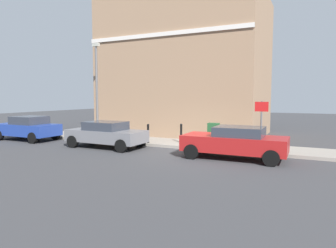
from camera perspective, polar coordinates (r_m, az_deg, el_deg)
ground at (r=14.19m, az=5.22°, el=-5.58°), size 80.00×80.00×0.00m
sidewalk at (r=18.76m, az=-9.94°, el=-2.77°), size 2.42×30.00×0.15m
corner_building at (r=21.59m, az=3.50°, el=10.30°), size 7.34×10.63×9.15m
car_red at (r=13.12m, az=12.59°, el=-3.30°), size 1.95×4.36×1.39m
car_grey at (r=15.98m, az=-11.65°, el=-1.85°), size 1.92×4.20×1.36m
car_blue at (r=20.23m, az=-25.06°, el=-0.65°), size 1.91×4.00×1.47m
utility_cabinet at (r=15.67m, az=8.62°, el=-2.07°), size 0.46×0.61×1.15m
bollard_near_cabinet at (r=16.40m, az=2.51°, el=-1.61°), size 0.14×0.14×1.04m
bollard_far_kerb at (r=16.33m, az=-3.79°, el=-1.65°), size 0.14×0.14×1.04m
street_sign at (r=14.32m, az=17.30°, el=1.01°), size 0.08×0.60×2.30m
lamppost at (r=18.98m, az=-13.37°, el=7.03°), size 0.20×0.44×5.72m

